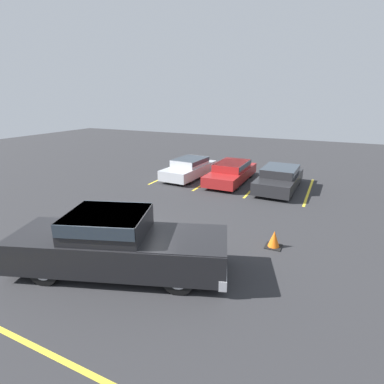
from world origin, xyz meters
The scene contains 11 objects.
ground_plane centered at (0.00, 0.00, 0.00)m, with size 60.00×60.00×0.00m, color #2D2D30.
stall_stripe_a centered at (-3.67, 9.45, 0.00)m, with size 0.12×5.13×0.01m, color yellow.
stall_stripe_b centered at (-0.89, 9.45, 0.00)m, with size 0.12×5.13×0.01m, color yellow.
stall_stripe_c centered at (1.88, 9.45, 0.00)m, with size 0.12×5.13×0.01m, color yellow.
stall_stripe_d centered at (4.66, 9.45, 0.00)m, with size 0.12×5.13×0.01m, color yellow.
aisle_stripe_foreground centered at (0.54, -3.79, 0.00)m, with size 0.12×8.02×0.01m, color yellow.
pickup_truck centered at (0.55, -0.83, 0.87)m, with size 6.25×3.81×1.76m.
parked_sedan_a centered at (-2.27, 9.35, 0.63)m, with size 1.95×4.37×1.17m.
parked_sedan_b centered at (0.36, 9.51, 0.62)m, with size 1.78×4.75×1.15m.
parked_sedan_c centered at (3.13, 9.24, 0.64)m, with size 1.96×4.54×1.19m.
traffic_cone centered at (4.18, 2.47, 0.26)m, with size 0.52×0.52×0.57m.
Camera 1 is at (5.57, -6.71, 4.74)m, focal length 28.00 mm.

